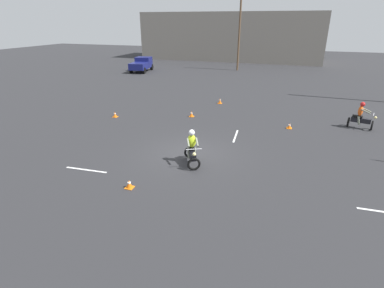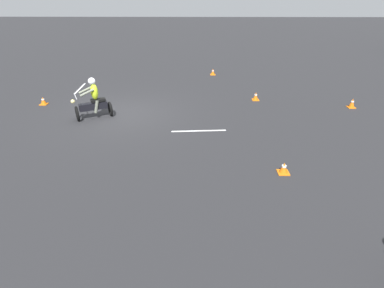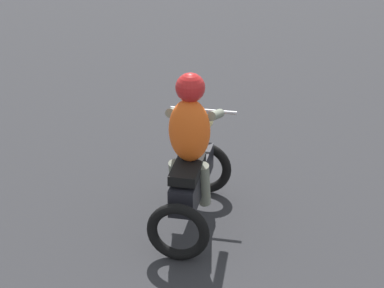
% 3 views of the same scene
% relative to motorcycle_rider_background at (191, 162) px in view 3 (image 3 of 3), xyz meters
% --- Properties ---
extents(motorcycle_rider_background, '(1.56, 0.95, 1.66)m').
position_rel_motorcycle_rider_background_xyz_m(motorcycle_rider_background, '(0.00, 0.00, 0.00)').
color(motorcycle_rider_background, black).
rests_on(motorcycle_rider_background, ground).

